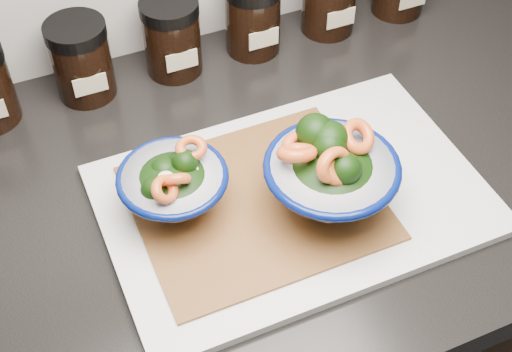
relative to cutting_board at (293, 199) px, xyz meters
name	(u,v)px	position (x,y,z in m)	size (l,w,h in m)	color
countertop	(254,187)	(-0.03, 0.06, -0.03)	(3.50, 0.60, 0.04)	black
cutting_board	(293,199)	(0.00, 0.00, 0.00)	(0.45, 0.30, 0.01)	silver
bamboo_mat	(256,202)	(-0.05, 0.01, 0.01)	(0.28, 0.24, 0.00)	#965F2D
bowl_left	(174,186)	(-0.14, 0.03, 0.05)	(0.13, 0.13, 0.09)	white
bowl_right	(330,175)	(0.03, -0.03, 0.06)	(0.16, 0.16, 0.12)	white
spice_jar_b	(81,60)	(-0.18, 0.30, 0.05)	(0.08, 0.08, 0.11)	black
spice_jar_c	(172,37)	(-0.05, 0.30, 0.05)	(0.08, 0.08, 0.11)	black
spice_jar_d	(253,16)	(0.08, 0.30, 0.05)	(0.08, 0.08, 0.11)	black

